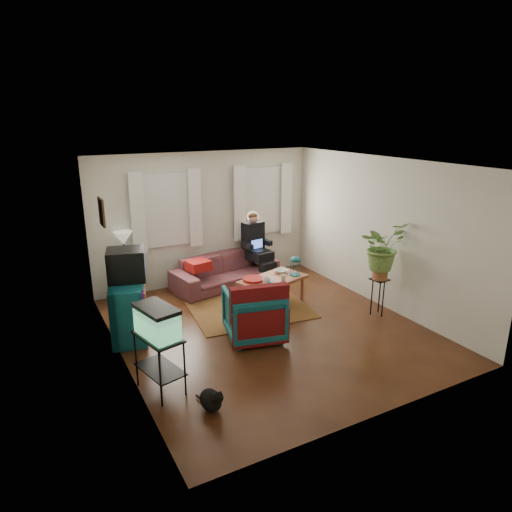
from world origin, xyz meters
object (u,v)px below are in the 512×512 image
aquarium_stand (160,363)px  armchair (254,312)px  side_table (127,280)px  dresser (128,309)px  coffee_table (273,291)px  plant_stand (378,297)px  sofa (225,266)px

aquarium_stand → armchair: armchair is taller
side_table → dresser: (-0.34, -1.61, 0.11)m
side_table → coffee_table: size_ratio=0.55×
armchair → plant_stand: (2.24, -0.26, -0.10)m
side_table → coffee_table: side_table is taller
side_table → armchair: (1.32, -2.55, 0.09)m
sofa → coffee_table: bearing=-83.9°
armchair → plant_stand: bearing=-173.6°
coffee_table → plant_stand: bearing=-58.6°
coffee_table → plant_stand: (1.34, -1.22, 0.07)m
sofa → aquarium_stand: bearing=-137.0°
dresser → plant_stand: (3.89, -1.19, -0.12)m
side_table → armchair: bearing=-62.7°
coffee_table → plant_stand: plant_stand is taller
dresser → aquarium_stand: 1.64m
dresser → aquarium_stand: bearing=-76.1°
sofa → side_table: 1.89m
sofa → armchair: bearing=-113.5°
armchair → plant_stand: 2.25m
aquarium_stand → armchair: (1.67, 0.70, 0.05)m
side_table → dresser: bearing=-101.9°
sofa → side_table: sofa is taller
aquarium_stand → armchair: bearing=9.2°
coffee_table → dresser: bearing=164.3°
side_table → coffee_table: bearing=-35.6°
side_table → coffee_table: 2.72m
plant_stand → dresser: bearing=163.0°
dresser → plant_stand: bearing=-2.7°
sofa → coffee_table: size_ratio=1.78×
sofa → armchair: armchair is taller
coffee_table → plant_stand: size_ratio=1.86×
sofa → side_table: size_ratio=3.21×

